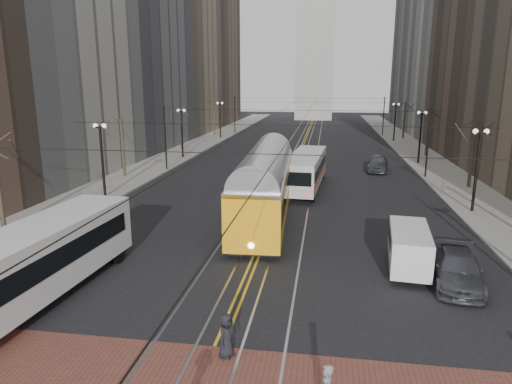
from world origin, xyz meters
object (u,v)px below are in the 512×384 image
(cargo_van, at_px, (409,250))
(pedestrian_a, at_px, (227,336))
(sedan_grey, at_px, (378,163))
(sedan_parked, at_px, (458,269))
(streetcar, at_px, (265,190))
(transit_bus, at_px, (24,271))
(rear_bus, at_px, (306,172))

(cargo_van, distance_m, pedestrian_a, 11.07)
(sedan_grey, xyz_separation_m, sedan_parked, (0.75, -27.28, -0.12))
(streetcar, distance_m, pedestrian_a, 16.24)
(sedan_grey, distance_m, pedestrian_a, 35.42)
(transit_bus, xyz_separation_m, cargo_van, (15.84, 6.37, -0.56))
(transit_bus, bearing_deg, sedan_parked, 19.63)
(sedan_grey, bearing_deg, streetcar, -107.95)
(streetcar, distance_m, rear_bus, 9.44)
(streetcar, relative_size, sedan_grey, 3.25)
(rear_bus, distance_m, cargo_van, 17.84)
(streetcar, xyz_separation_m, sedan_parked, (10.00, -9.03, -1.17))
(rear_bus, height_order, sedan_grey, rear_bus)
(sedan_parked, bearing_deg, sedan_grey, 100.88)
(sedan_parked, bearing_deg, streetcar, 147.22)
(sedan_grey, relative_size, pedestrian_a, 3.23)
(transit_bus, distance_m, cargo_van, 17.08)
(streetcar, height_order, sedan_parked, streetcar)
(streetcar, height_order, rear_bus, streetcar)
(streetcar, bearing_deg, transit_bus, -121.50)
(transit_bus, bearing_deg, rear_bus, 70.29)
(cargo_van, distance_m, sedan_grey, 26.01)
(transit_bus, relative_size, pedestrian_a, 8.32)
(streetcar, relative_size, cargo_van, 3.45)
(transit_bus, distance_m, streetcar, 16.10)
(rear_bus, bearing_deg, cargo_van, -67.16)
(sedan_grey, bearing_deg, rear_bus, -118.43)
(cargo_van, xyz_separation_m, sedan_parked, (1.94, -1.30, -0.31))
(transit_bus, xyz_separation_m, sedan_grey, (17.02, 32.34, -0.74))
(rear_bus, distance_m, sedan_grey, 11.47)
(cargo_van, relative_size, sedan_parked, 0.94)
(cargo_van, height_order, pedestrian_a, cargo_van)
(rear_bus, bearing_deg, streetcar, -100.13)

